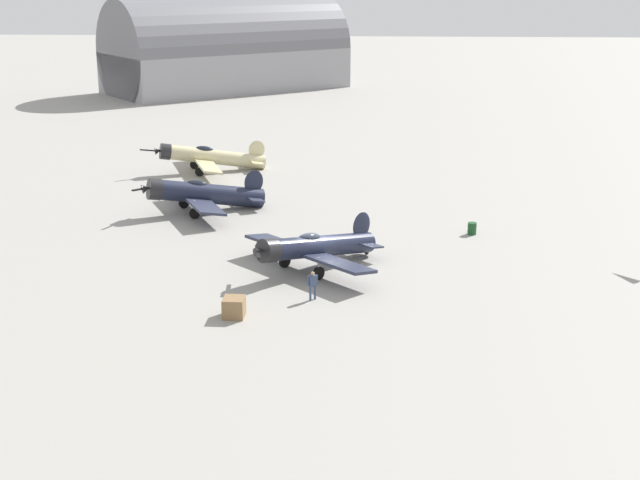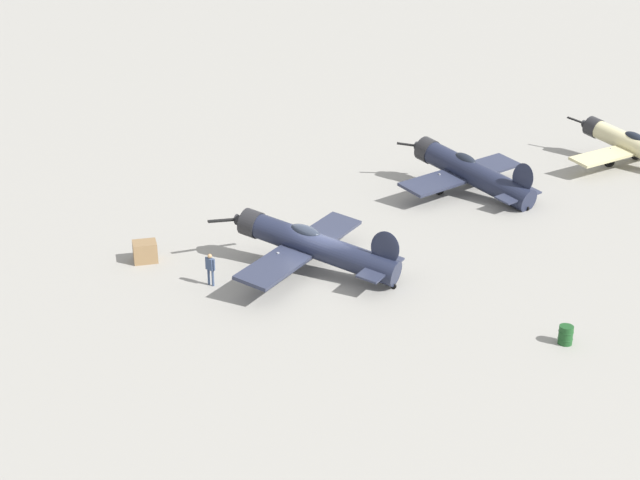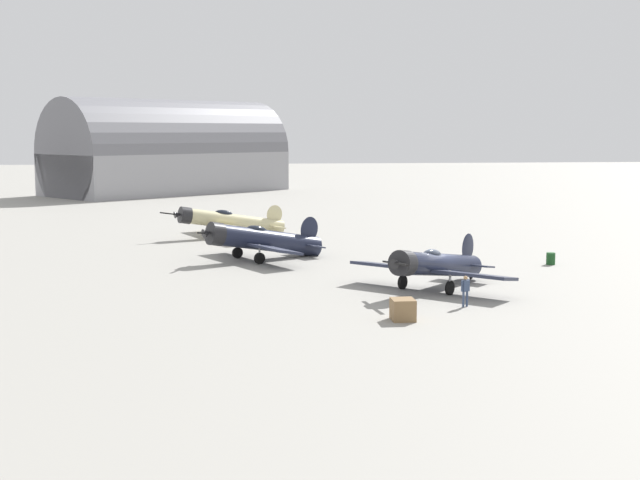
{
  "view_description": "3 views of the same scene",
  "coord_description": "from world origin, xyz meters",
  "px_view_note": "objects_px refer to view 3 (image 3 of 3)",
  "views": [
    {
      "loc": [
        -52.2,
        -3.33,
        17.62
      ],
      "look_at": [
        0.0,
        0.0,
        1.8
      ],
      "focal_mm": 50.32,
      "sensor_mm": 36.0,
      "label": 1
    },
    {
      "loc": [
        -11.01,
        -38.45,
        17.63
      ],
      "look_at": [
        0.0,
        0.0,
        1.8
      ],
      "focal_mm": 48.36,
      "sensor_mm": 36.0,
      "label": 2
    },
    {
      "loc": [
        -49.44,
        13.26,
        9.17
      ],
      "look_at": [
        10.91,
        5.68,
        1.6
      ],
      "focal_mm": 49.13,
      "sensor_mm": 36.0,
      "label": 3
    }
  ],
  "objects_px": {
    "airplane_foreground": "(435,265)",
    "airplane_mid_apron": "(261,240)",
    "airplane_far_line": "(228,221)",
    "equipment_crate": "(403,310)",
    "fuel_drum": "(551,259)",
    "ground_crew_mechanic": "(465,288)"
  },
  "relations": [
    {
      "from": "airplane_foreground",
      "to": "airplane_far_line",
      "type": "distance_m",
      "value": 29.33
    },
    {
      "from": "equipment_crate",
      "to": "fuel_drum",
      "type": "distance_m",
      "value": 21.58
    },
    {
      "from": "airplane_mid_apron",
      "to": "fuel_drum",
      "type": "xyz_separation_m",
      "value": [
        -4.72,
        -19.77,
        -1.01
      ]
    },
    {
      "from": "airplane_foreground",
      "to": "airplane_far_line",
      "type": "bearing_deg",
      "value": -112.85
    },
    {
      "from": "fuel_drum",
      "to": "airplane_mid_apron",
      "type": "bearing_deg",
      "value": 76.56
    },
    {
      "from": "ground_crew_mechanic",
      "to": "airplane_far_line",
      "type": "bearing_deg",
      "value": 166.23
    },
    {
      "from": "airplane_mid_apron",
      "to": "fuel_drum",
      "type": "bearing_deg",
      "value": 140.75
    },
    {
      "from": "equipment_crate",
      "to": "ground_crew_mechanic",
      "type": "bearing_deg",
      "value": -54.71
    },
    {
      "from": "airplane_foreground",
      "to": "airplane_mid_apron",
      "type": "xyz_separation_m",
      "value": [
        13.06,
        9.37,
        -0.02
      ]
    },
    {
      "from": "airplane_foreground",
      "to": "ground_crew_mechanic",
      "type": "bearing_deg",
      "value": 47.39
    },
    {
      "from": "equipment_crate",
      "to": "airplane_mid_apron",
      "type": "bearing_deg",
      "value": 15.11
    },
    {
      "from": "airplane_far_line",
      "to": "ground_crew_mechanic",
      "type": "xyz_separation_m",
      "value": [
        -32.23,
        -11.69,
        -0.39
      ]
    },
    {
      "from": "airplane_mid_apron",
      "to": "equipment_crate",
      "type": "distance_m",
      "value": 21.85
    },
    {
      "from": "airplane_mid_apron",
      "to": "ground_crew_mechanic",
      "type": "height_order",
      "value": "airplane_mid_apron"
    },
    {
      "from": "equipment_crate",
      "to": "fuel_drum",
      "type": "xyz_separation_m",
      "value": [
        16.35,
        -14.08,
        -0.11
      ]
    },
    {
      "from": "ground_crew_mechanic",
      "to": "equipment_crate",
      "type": "xyz_separation_m",
      "value": [
        -2.81,
        3.97,
        -0.47
      ]
    },
    {
      "from": "airplane_mid_apron",
      "to": "airplane_far_line",
      "type": "distance_m",
      "value": 14.11
    },
    {
      "from": "airplane_foreground",
      "to": "airplane_mid_apron",
      "type": "bearing_deg",
      "value": -100.07
    },
    {
      "from": "airplane_far_line",
      "to": "airplane_foreground",
      "type": "bearing_deg",
      "value": 93.12
    },
    {
      "from": "ground_crew_mechanic",
      "to": "airplane_mid_apron",
      "type": "bearing_deg",
      "value": 174.15
    },
    {
      "from": "equipment_crate",
      "to": "airplane_far_line",
      "type": "bearing_deg",
      "value": 12.43
    },
    {
      "from": "airplane_mid_apron",
      "to": "airplane_far_line",
      "type": "relative_size",
      "value": 0.87
    }
  ]
}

